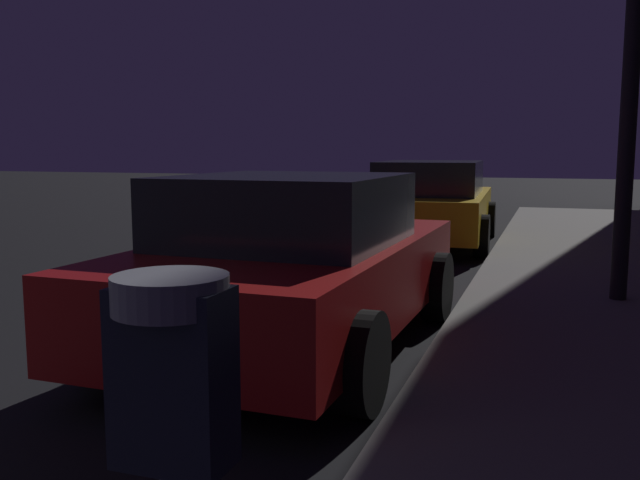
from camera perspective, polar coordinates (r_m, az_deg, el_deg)
name	(u,v)px	position (r m, az deg, el deg)	size (l,w,h in m)	color
parking_meter	(175,458)	(1.22, -11.96, -17.37)	(0.19, 0.19, 1.29)	#59595B
car_red	(294,264)	(5.62, -2.20, -2.01)	(2.18, 4.06, 1.43)	maroon
car_yellow_cab	(431,203)	(11.88, 9.24, 3.08)	(2.22, 4.30, 1.43)	gold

